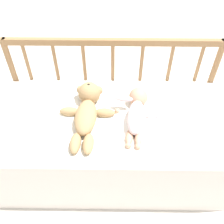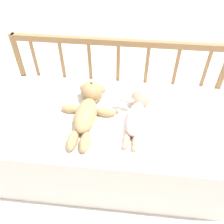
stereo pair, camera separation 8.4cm
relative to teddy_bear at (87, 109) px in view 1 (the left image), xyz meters
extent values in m
plane|color=silver|center=(0.13, -0.02, -0.47)|extent=(12.00, 12.00, 0.00)
cube|color=white|center=(0.13, -0.02, -0.26)|extent=(1.28, 0.63, 0.42)
cylinder|color=#997047|center=(-0.49, 0.32, -0.12)|extent=(0.04, 0.04, 0.71)
cylinder|color=#997047|center=(0.76, 0.32, -0.12)|extent=(0.04, 0.04, 0.71)
cube|color=#997047|center=(0.13, 0.32, 0.22)|extent=(1.24, 0.03, 0.04)
cylinder|color=#997047|center=(-0.38, 0.32, 0.08)|extent=(0.02, 0.02, 0.25)
cylinder|color=#997047|center=(-0.21, 0.32, 0.08)|extent=(0.02, 0.02, 0.25)
cylinder|color=#997047|center=(-0.04, 0.32, 0.08)|extent=(0.02, 0.02, 0.25)
cylinder|color=#997047|center=(0.13, 0.32, 0.08)|extent=(0.02, 0.02, 0.25)
cylinder|color=#997047|center=(0.31, 0.32, 0.08)|extent=(0.02, 0.02, 0.25)
cylinder|color=#997047|center=(0.48, 0.32, 0.08)|extent=(0.02, 0.02, 0.25)
cylinder|color=#997047|center=(0.65, 0.32, 0.08)|extent=(0.02, 0.02, 0.25)
cube|color=white|center=(0.12, -0.05, -0.05)|extent=(0.77, 0.53, 0.01)
ellipsoid|color=tan|center=(0.00, -0.05, 0.00)|extent=(0.12, 0.25, 0.09)
sphere|color=tan|center=(0.00, 0.12, 0.01)|extent=(0.12, 0.12, 0.12)
sphere|color=tan|center=(0.00, 0.12, 0.05)|extent=(0.05, 0.05, 0.05)
sphere|color=black|center=(0.00, 0.12, 0.07)|extent=(0.02, 0.02, 0.02)
sphere|color=tan|center=(-0.04, 0.14, 0.02)|extent=(0.05, 0.05, 0.05)
sphere|color=tan|center=(0.06, 0.14, 0.02)|extent=(0.05, 0.05, 0.05)
ellipsoid|color=tan|center=(-0.10, 0.01, -0.02)|extent=(0.11, 0.05, 0.05)
ellipsoid|color=tan|center=(0.10, 0.00, -0.02)|extent=(0.11, 0.05, 0.05)
ellipsoid|color=tan|center=(-0.04, -0.21, -0.02)|extent=(0.06, 0.13, 0.05)
ellipsoid|color=tan|center=(0.02, -0.21, -0.02)|extent=(0.06, 0.13, 0.05)
ellipsoid|color=white|center=(0.26, -0.05, 0.00)|extent=(0.12, 0.24, 0.10)
sphere|color=tan|center=(0.28, 0.10, 0.00)|extent=(0.11, 0.11, 0.11)
ellipsoid|color=white|center=(0.20, 0.06, 0.03)|extent=(0.11, 0.05, 0.03)
ellipsoid|color=white|center=(0.34, 0.00, -0.03)|extent=(0.11, 0.05, 0.03)
sphere|color=tan|center=(0.16, 0.02, -0.03)|extent=(0.03, 0.03, 0.03)
sphere|color=tan|center=(0.37, 0.00, -0.03)|extent=(0.03, 0.03, 0.03)
ellipsoid|color=tan|center=(0.22, -0.16, -0.03)|extent=(0.05, 0.11, 0.04)
ellipsoid|color=tan|center=(0.27, -0.17, -0.03)|extent=(0.05, 0.11, 0.04)
sphere|color=tan|center=(0.21, -0.21, -0.03)|extent=(0.03, 0.03, 0.03)
sphere|color=tan|center=(0.26, -0.22, -0.03)|extent=(0.03, 0.03, 0.03)
camera|label=1|loc=(0.15, -0.95, 0.93)|focal=40.00mm
camera|label=2|loc=(0.23, -0.94, 0.93)|focal=40.00mm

